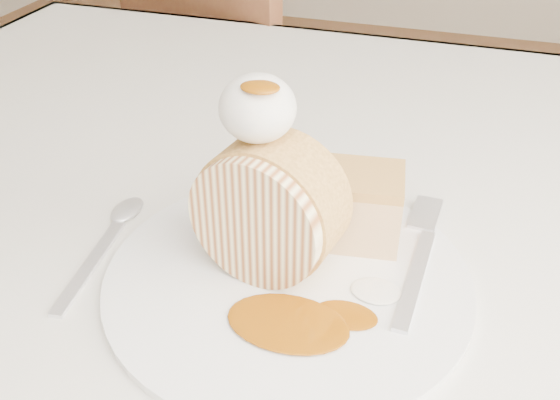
% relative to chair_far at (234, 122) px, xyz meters
% --- Properties ---
extents(table, '(1.40, 0.90, 0.75)m').
position_rel_chair_far_xyz_m(table, '(0.41, -0.61, 0.19)').
color(table, silver).
rests_on(table, ground).
extents(chair_far, '(0.49, 0.49, 0.82)m').
position_rel_chair_far_xyz_m(chair_far, '(0.00, 0.00, 0.00)').
color(chair_far, brown).
rests_on(chair_far, ground).
extents(plate, '(0.34, 0.34, 0.01)m').
position_rel_chair_far_xyz_m(plate, '(0.37, -0.78, 0.29)').
color(plate, white).
rests_on(plate, table).
extents(roulade_slice, '(0.12, 0.08, 0.11)m').
position_rel_chair_far_xyz_m(roulade_slice, '(0.35, -0.78, 0.35)').
color(roulade_slice, '#FFEEB1').
rests_on(roulade_slice, plate).
extents(cake_chunk, '(0.07, 0.07, 0.06)m').
position_rel_chair_far_xyz_m(cake_chunk, '(0.41, -0.72, 0.32)').
color(cake_chunk, tan).
rests_on(cake_chunk, plate).
extents(whipped_cream, '(0.06, 0.06, 0.05)m').
position_rel_chair_far_xyz_m(whipped_cream, '(0.34, -0.77, 0.43)').
color(whipped_cream, silver).
rests_on(whipped_cream, roulade_slice).
extents(caramel_drizzle, '(0.03, 0.02, 0.01)m').
position_rel_chair_far_xyz_m(caramel_drizzle, '(0.34, -0.78, 0.46)').
color(caramel_drizzle, '#824205').
rests_on(caramel_drizzle, whipped_cream).
extents(caramel_pool, '(0.10, 0.07, 0.00)m').
position_rel_chair_far_xyz_m(caramel_pool, '(0.38, -0.84, 0.29)').
color(caramel_pool, '#824205').
rests_on(caramel_pool, plate).
extents(fork, '(0.03, 0.18, 0.00)m').
position_rel_chair_far_xyz_m(fork, '(0.47, -0.76, 0.29)').
color(fork, silver).
rests_on(fork, plate).
extents(spoon, '(0.04, 0.16, 0.00)m').
position_rel_chair_far_xyz_m(spoon, '(0.20, -0.82, 0.29)').
color(spoon, silver).
rests_on(spoon, table).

